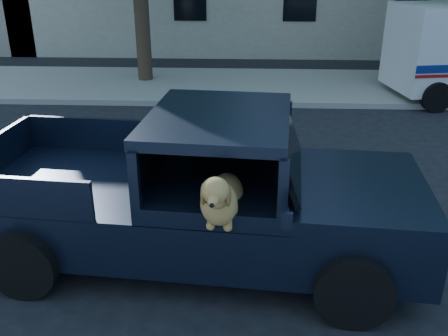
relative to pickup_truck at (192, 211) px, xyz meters
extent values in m
plane|color=black|center=(1.57, -0.24, -0.69)|extent=(120.00, 120.00, 0.00)
cube|color=gray|center=(1.57, 8.96, -0.61)|extent=(60.00, 4.00, 0.15)
cylinder|color=#332619|center=(-2.43, 9.36, 1.51)|extent=(0.44, 0.44, 4.40)
cube|color=black|center=(0.09, 0.02, 0.00)|extent=(5.84, 2.67, 0.72)
cube|color=black|center=(2.10, -0.16, 0.45)|extent=(1.82, 2.31, 0.17)
cube|color=black|center=(0.36, -0.01, 1.28)|extent=(1.87, 2.23, 0.13)
cube|color=black|center=(1.24, -0.08, 0.89)|extent=(0.44, 1.89, 0.62)
cube|color=black|center=(0.54, -0.52, 0.21)|extent=(0.65, 0.65, 0.41)
cube|color=black|center=(1.11, -1.44, 0.71)|extent=(0.11, 0.06, 0.17)
camera|label=1|loc=(0.69, -5.74, 3.16)|focal=40.00mm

